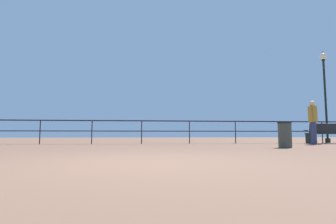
% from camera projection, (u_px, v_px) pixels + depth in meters
% --- Properties ---
extents(ground_plane, '(60.00, 60.00, 0.00)m').
position_uv_depth(ground_plane, '(142.00, 163.00, 3.66)').
color(ground_plane, '#845C45').
extents(pier_railing, '(21.52, 0.05, 1.04)m').
position_uv_depth(pier_railing, '(142.00, 126.00, 11.16)').
color(pier_railing, black).
rests_on(pier_railing, ground_plane).
extents(bench_near_left, '(1.63, 0.67, 0.90)m').
position_uv_depth(bench_near_left, '(326.00, 132.00, 11.35)').
color(bench_near_left, black).
rests_on(bench_near_left, ground_plane).
extents(lamppost_center, '(0.35, 0.35, 4.62)m').
position_uv_depth(lamppost_center, '(325.00, 84.00, 12.60)').
color(lamppost_center, black).
rests_on(lamppost_center, ground_plane).
extents(person_by_bench, '(0.35, 0.57, 1.82)m').
position_uv_depth(person_by_bench, '(313.00, 119.00, 10.58)').
color(person_by_bench, navy).
rests_on(person_by_bench, ground_plane).
extents(trash_bin, '(0.41, 0.41, 0.79)m').
position_uv_depth(trash_bin, '(285.00, 135.00, 7.79)').
color(trash_bin, '#3A3E36').
rests_on(trash_bin, ground_plane).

